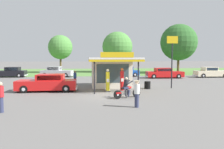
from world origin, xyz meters
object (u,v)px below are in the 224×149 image
object	(u,v)px
motorcycle_with_rider	(127,89)
parked_car_back_row_left	(123,72)
gas_pump_offside	(122,81)
parked_car_back_row_centre_left	(11,72)
featured_classic_sedan	(48,83)
spare_tire_stack	(147,85)
roadside_pole_sign	(172,53)
bystander_strolling_foreground	(1,96)
parked_car_back_row_right	(164,73)
bystander_chatting_near_pumps	(75,78)
bystander_standing_back_lot	(137,93)
gas_pump_nearside	(108,81)
parked_car_back_row_far_right	(211,73)
parked_car_second_row_spare	(56,72)

from	to	relation	value
motorcycle_with_rider	parked_car_back_row_left	world-z (taller)	same
gas_pump_offside	parked_car_back_row_centre_left	world-z (taller)	gas_pump_offside
motorcycle_with_rider	parked_car_back_row_centre_left	xyz separation A→B (m)	(-14.79, 19.34, 0.06)
featured_classic_sedan	spare_tire_stack	bearing A→B (deg)	2.89
roadside_pole_sign	bystander_strolling_foreground	bearing A→B (deg)	-147.81
parked_car_back_row_right	motorcycle_with_rider	bearing A→B (deg)	-118.85
roadside_pole_sign	bystander_chatting_near_pumps	bearing A→B (deg)	160.67
motorcycle_with_rider	bystander_standing_back_lot	bearing A→B (deg)	-89.07
gas_pump_nearside	motorcycle_with_rider	distance (m)	3.42
parked_car_back_row_left	parked_car_back_row_far_right	distance (m)	13.55
parked_car_back_row_centre_left	roadside_pole_sign	xyz separation A→B (m)	(20.13, -14.67, 2.75)
bystander_standing_back_lot	bystander_chatting_near_pumps	size ratio (longest dim) A/B	1.03
gas_pump_nearside	parked_car_second_row_spare	xyz separation A→B (m)	(-6.64, 15.86, -0.20)
featured_classic_sedan	parked_car_second_row_spare	xyz separation A→B (m)	(-1.26, 14.98, 0.01)
parked_car_back_row_right	bystander_chatting_near_pumps	bearing A→B (deg)	-150.49
bystander_strolling_foreground	gas_pump_nearside	bearing A→B (deg)	45.82
gas_pump_offside	bystander_chatting_near_pumps	world-z (taller)	gas_pump_offside
bystander_standing_back_lot	bystander_chatting_near_pumps	distance (m)	12.00
featured_classic_sedan	parked_car_back_row_far_right	world-z (taller)	parked_car_back_row_far_right
gas_pump_nearside	parked_car_second_row_spare	distance (m)	17.20
gas_pump_nearside	parked_car_back_row_far_right	world-z (taller)	gas_pump_nearside
spare_tire_stack	parked_car_back_row_left	bearing A→B (deg)	90.81
motorcycle_with_rider	roadside_pole_sign	xyz separation A→B (m)	(5.34, 4.67, 2.82)
parked_car_back_row_left	roadside_pole_sign	bearing A→B (deg)	-78.78
parked_car_back_row_right	bystander_strolling_foreground	distance (m)	24.75
gas_pump_nearside	parked_car_back_row_left	bearing A→B (deg)	75.61
motorcycle_with_rider	parked_car_back_row_centre_left	world-z (taller)	motorcycle_with_rider
motorcycle_with_rider	roadside_pole_sign	bearing A→B (deg)	41.16
gas_pump_nearside	bystander_standing_back_lot	distance (m)	6.46
featured_classic_sedan	parked_car_second_row_spare	size ratio (longest dim) A/B	1.03
parked_car_back_row_left	bystander_strolling_foreground	world-z (taller)	bystander_strolling_foreground
featured_classic_sedan	parked_car_back_row_right	distance (m)	18.62
bystander_chatting_near_pumps	bystander_standing_back_lot	bearing A→B (deg)	-68.74
gas_pump_nearside	roadside_pole_sign	world-z (taller)	roadside_pole_sign
bystander_chatting_near_pumps	spare_tire_stack	size ratio (longest dim) A/B	2.24
featured_classic_sedan	parked_car_back_row_right	size ratio (longest dim) A/B	0.96
parked_car_back_row_far_right	bystander_chatting_near_pumps	size ratio (longest dim) A/B	3.30
gas_pump_nearside	parked_car_back_row_centre_left	bearing A→B (deg)	130.23
parked_car_back_row_far_right	bystander_chatting_near_pumps	xyz separation A→B (m)	(-20.31, -7.65, 0.14)
bystander_chatting_near_pumps	roadside_pole_sign	size ratio (longest dim) A/B	0.31
parked_car_back_row_centre_left	roadside_pole_sign	bearing A→B (deg)	-36.09
parked_car_second_row_spare	parked_car_back_row_right	world-z (taller)	parked_car_second_row_spare
gas_pump_offside	parked_car_back_row_left	xyz separation A→B (m)	(2.52, 14.89, -0.24)
parked_car_back_row_centre_left	bystander_chatting_near_pumps	bearing A→B (deg)	-47.11
gas_pump_offside	motorcycle_with_rider	size ratio (longest dim) A/B	0.96
parked_car_back_row_centre_left	parked_car_back_row_far_right	size ratio (longest dim) A/B	0.92
gas_pump_offside	parked_car_back_row_far_right	size ratio (longest dim) A/B	0.40
gas_pump_offside	parked_car_back_row_right	bearing A→B (deg)	55.56
parked_car_back_row_far_right	gas_pump_nearside	bearing A→B (deg)	-143.96
gas_pump_nearside	parked_car_back_row_left	size ratio (longest dim) A/B	0.37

